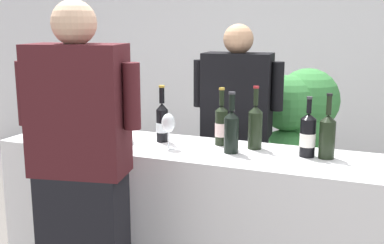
{
  "coord_description": "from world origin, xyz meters",
  "views": [
    {
      "loc": [
        1.03,
        -2.44,
        1.64
      ],
      "look_at": [
        0.04,
        0.0,
        1.09
      ],
      "focal_mm": 45.0,
      "sensor_mm": 36.0,
      "label": 1
    }
  ],
  "objects_px": {
    "wine_bottle_7": "(162,121)",
    "wine_bottle_2": "(327,135)",
    "person_guest": "(82,188)",
    "potted_shrub": "(298,133)",
    "wine_glass": "(168,124)",
    "ice_bucket": "(60,113)",
    "wine_bottle_5": "(122,121)",
    "person_server": "(236,149)",
    "wine_bottle_0": "(221,125)",
    "wine_bottle_3": "(255,126)",
    "wine_bottle_4": "(102,124)",
    "wine_bottle_6": "(308,135)",
    "wine_bottle_1": "(231,130)"
  },
  "relations": [
    {
      "from": "wine_bottle_7",
      "to": "wine_glass",
      "type": "bearing_deg",
      "value": -52.49
    },
    {
      "from": "wine_bottle_3",
      "to": "wine_bottle_7",
      "type": "height_order",
      "value": "wine_bottle_3"
    },
    {
      "from": "wine_bottle_5",
      "to": "wine_glass",
      "type": "xyz_separation_m",
      "value": [
        0.34,
        -0.08,
        0.02
      ]
    },
    {
      "from": "wine_bottle_1",
      "to": "person_server",
      "type": "bearing_deg",
      "value": 104.2
    },
    {
      "from": "person_guest",
      "to": "potted_shrub",
      "type": "height_order",
      "value": "person_guest"
    },
    {
      "from": "wine_glass",
      "to": "wine_bottle_7",
      "type": "bearing_deg",
      "value": 127.51
    },
    {
      "from": "wine_bottle_5",
      "to": "wine_bottle_4",
      "type": "bearing_deg",
      "value": -108.27
    },
    {
      "from": "wine_bottle_7",
      "to": "wine_bottle_2",
      "type": "bearing_deg",
      "value": -0.12
    },
    {
      "from": "wine_bottle_4",
      "to": "potted_shrub",
      "type": "bearing_deg",
      "value": 50.25
    },
    {
      "from": "ice_bucket",
      "to": "wine_bottle_4",
      "type": "bearing_deg",
      "value": -22.76
    },
    {
      "from": "wine_bottle_5",
      "to": "person_server",
      "type": "bearing_deg",
      "value": 47.08
    },
    {
      "from": "wine_bottle_1",
      "to": "wine_bottle_5",
      "type": "xyz_separation_m",
      "value": [
        -0.7,
        0.04,
        -0.01
      ]
    },
    {
      "from": "wine_bottle_3",
      "to": "ice_bucket",
      "type": "distance_m",
      "value": 1.28
    },
    {
      "from": "person_guest",
      "to": "wine_bottle_1",
      "type": "bearing_deg",
      "value": 45.02
    },
    {
      "from": "wine_bottle_2",
      "to": "person_guest",
      "type": "bearing_deg",
      "value": -148.27
    },
    {
      "from": "wine_bottle_7",
      "to": "person_guest",
      "type": "relative_size",
      "value": 0.19
    },
    {
      "from": "potted_shrub",
      "to": "wine_bottle_3",
      "type": "bearing_deg",
      "value": -96.08
    },
    {
      "from": "wine_bottle_2",
      "to": "wine_bottle_5",
      "type": "bearing_deg",
      "value": -177.74
    },
    {
      "from": "wine_bottle_5",
      "to": "person_guest",
      "type": "bearing_deg",
      "value": -78.4
    },
    {
      "from": "wine_bottle_4",
      "to": "wine_bottle_0",
      "type": "bearing_deg",
      "value": 21.73
    },
    {
      "from": "wine_bottle_5",
      "to": "person_server",
      "type": "relative_size",
      "value": 0.19
    },
    {
      "from": "wine_bottle_0",
      "to": "ice_bucket",
      "type": "distance_m",
      "value": 1.08
    },
    {
      "from": "wine_bottle_0",
      "to": "wine_bottle_5",
      "type": "relative_size",
      "value": 1.06
    },
    {
      "from": "wine_bottle_6",
      "to": "potted_shrub",
      "type": "height_order",
      "value": "potted_shrub"
    },
    {
      "from": "wine_bottle_7",
      "to": "potted_shrub",
      "type": "relative_size",
      "value": 0.26
    },
    {
      "from": "wine_bottle_5",
      "to": "wine_bottle_7",
      "type": "bearing_deg",
      "value": 11.42
    },
    {
      "from": "wine_bottle_7",
      "to": "wine_glass",
      "type": "xyz_separation_m",
      "value": [
        0.1,
        -0.13,
        0.02
      ]
    },
    {
      "from": "wine_bottle_6",
      "to": "wine_glass",
      "type": "distance_m",
      "value": 0.76
    },
    {
      "from": "ice_bucket",
      "to": "person_guest",
      "type": "xyz_separation_m",
      "value": [
        0.61,
        -0.64,
        -0.22
      ]
    },
    {
      "from": "wine_bottle_4",
      "to": "wine_bottle_2",
      "type": "bearing_deg",
      "value": 8.98
    },
    {
      "from": "wine_glass",
      "to": "person_server",
      "type": "bearing_deg",
      "value": 73.53
    },
    {
      "from": "wine_bottle_1",
      "to": "wine_bottle_2",
      "type": "xyz_separation_m",
      "value": [
        0.49,
        0.09,
        -0.0
      ]
    },
    {
      "from": "ice_bucket",
      "to": "wine_bottle_2",
      "type": "bearing_deg",
      "value": 0.51
    },
    {
      "from": "wine_bottle_0",
      "to": "wine_bottle_2",
      "type": "distance_m",
      "value": 0.6
    },
    {
      "from": "person_server",
      "to": "wine_bottle_0",
      "type": "bearing_deg",
      "value": -83.86
    },
    {
      "from": "wine_bottle_4",
      "to": "wine_glass",
      "type": "height_order",
      "value": "wine_bottle_4"
    },
    {
      "from": "wine_bottle_0",
      "to": "wine_glass",
      "type": "height_order",
      "value": "wine_bottle_0"
    },
    {
      "from": "person_guest",
      "to": "potted_shrub",
      "type": "relative_size",
      "value": 1.32
    },
    {
      "from": "wine_bottle_4",
      "to": "wine_bottle_7",
      "type": "distance_m",
      "value": 0.35
    },
    {
      "from": "wine_bottle_4",
      "to": "wine_bottle_6",
      "type": "distance_m",
      "value": 1.16
    },
    {
      "from": "wine_bottle_1",
      "to": "wine_bottle_3",
      "type": "xyz_separation_m",
      "value": [
        0.1,
        0.13,
        0.0
      ]
    },
    {
      "from": "wine_glass",
      "to": "wine_bottle_3",
      "type": "bearing_deg",
      "value": 21.8
    },
    {
      "from": "wine_bottle_3",
      "to": "wine_bottle_6",
      "type": "distance_m",
      "value": 0.3
    },
    {
      "from": "ice_bucket",
      "to": "wine_glass",
      "type": "bearing_deg",
      "value": -8.05
    },
    {
      "from": "wine_bottle_4",
      "to": "person_server",
      "type": "distance_m",
      "value": 0.98
    },
    {
      "from": "wine_glass",
      "to": "ice_bucket",
      "type": "bearing_deg",
      "value": 171.95
    },
    {
      "from": "wine_bottle_0",
      "to": "wine_bottle_2",
      "type": "relative_size",
      "value": 0.97
    },
    {
      "from": "person_guest",
      "to": "wine_bottle_7",
      "type": "bearing_deg",
      "value": 80.03
    },
    {
      "from": "wine_bottle_1",
      "to": "potted_shrub",
      "type": "relative_size",
      "value": 0.25
    },
    {
      "from": "wine_bottle_3",
      "to": "wine_bottle_6",
      "type": "height_order",
      "value": "wine_bottle_3"
    }
  ]
}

